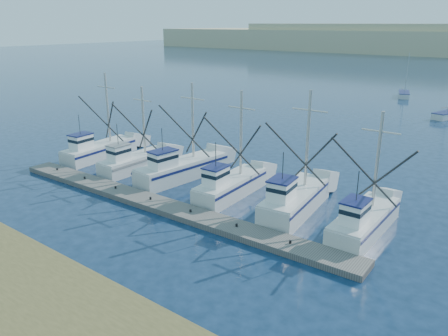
{
  "coord_description": "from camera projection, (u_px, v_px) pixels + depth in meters",
  "views": [
    {
      "loc": [
        14.62,
        -16.09,
        13.31
      ],
      "look_at": [
        -3.65,
        8.0,
        3.23
      ],
      "focal_mm": 35.0,
      "sensor_mm": 36.0,
      "label": 1
    }
  ],
  "objects": [
    {
      "name": "trawler_fleet",
      "position": [
        205.0,
        178.0,
        36.65
      ],
      "size": [
        30.7,
        9.35,
        8.84
      ],
      "color": "silver",
      "rests_on": "ground"
    },
    {
      "name": "sailboat_near",
      "position": [
        447.0,
        115.0,
        63.91
      ],
      "size": [
        3.21,
        5.72,
        8.1
      ],
      "rotation": [
        0.0,
        0.0,
        -0.28
      ],
      "color": "silver",
      "rests_on": "ground"
    },
    {
      "name": "ground",
      "position": [
        190.0,
        270.0,
        24.75
      ],
      "size": [
        500.0,
        500.0,
        0.0
      ],
      "primitive_type": "plane",
      "color": "#0C1F35",
      "rests_on": "ground"
    },
    {
      "name": "sailboat_far",
      "position": [
        404.0,
        94.0,
        82.17
      ],
      "size": [
        3.38,
        6.2,
        8.1
      ],
      "rotation": [
        0.0,
        0.0,
        0.28
      ],
      "color": "silver",
      "rests_on": "ground"
    },
    {
      "name": "floating_dock",
      "position": [
        160.0,
        205.0,
        33.01
      ],
      "size": [
        31.79,
        2.87,
        0.42
      ],
      "primitive_type": "cube",
      "rotation": [
        0.0,
        0.0,
        0.02
      ],
      "color": "slate",
      "rests_on": "ground"
    }
  ]
}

